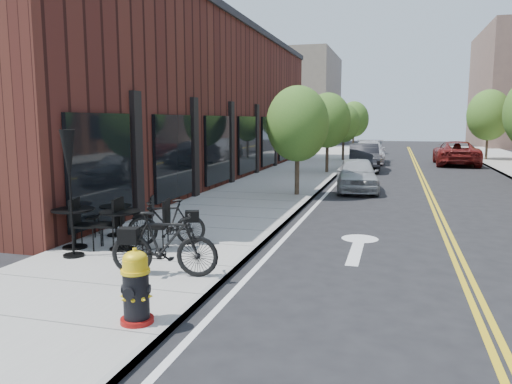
% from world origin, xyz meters
% --- Properties ---
extents(ground, '(120.00, 120.00, 0.00)m').
position_xyz_m(ground, '(0.00, 0.00, 0.00)').
color(ground, black).
rests_on(ground, ground).
extents(sidewalk_near, '(4.00, 70.00, 0.12)m').
position_xyz_m(sidewalk_near, '(-2.00, 10.00, 0.06)').
color(sidewalk_near, '#9E9B93').
rests_on(sidewalk_near, ground).
extents(building_near, '(5.00, 28.00, 7.00)m').
position_xyz_m(building_near, '(-6.50, 14.00, 3.50)').
color(building_near, '#411A15').
rests_on(building_near, ground).
extents(bg_building_left, '(8.00, 14.00, 10.00)m').
position_xyz_m(bg_building_left, '(-8.00, 48.00, 5.00)').
color(bg_building_left, '#726656').
rests_on(bg_building_left, ground).
extents(tree_near_a, '(2.20, 2.20, 3.81)m').
position_xyz_m(tree_near_a, '(-0.60, 9.00, 2.60)').
color(tree_near_a, '#382B1E').
rests_on(tree_near_a, sidewalk_near).
extents(tree_near_b, '(2.30, 2.30, 3.98)m').
position_xyz_m(tree_near_b, '(-0.60, 17.00, 2.71)').
color(tree_near_b, '#382B1E').
rests_on(tree_near_b, sidewalk_near).
extents(tree_near_c, '(2.10, 2.10, 3.67)m').
position_xyz_m(tree_near_c, '(-0.60, 25.00, 2.53)').
color(tree_near_c, '#382B1E').
rests_on(tree_near_c, sidewalk_near).
extents(tree_near_d, '(2.40, 2.40, 4.11)m').
position_xyz_m(tree_near_d, '(-0.60, 33.00, 2.79)').
color(tree_near_d, '#382B1E').
rests_on(tree_near_d, sidewalk_near).
extents(tree_far_c, '(2.80, 2.80, 4.62)m').
position_xyz_m(tree_far_c, '(8.60, 28.00, 3.06)').
color(tree_far_c, '#382B1E').
rests_on(tree_far_c, sidewalk_far).
extents(fire_hydrant, '(0.53, 0.53, 1.00)m').
position_xyz_m(fire_hydrant, '(-0.45, -2.72, 0.59)').
color(fire_hydrant, maroon).
rests_on(fire_hydrant, sidewalk_near).
extents(bicycle_left, '(1.68, 1.03, 0.98)m').
position_xyz_m(bicycle_left, '(-1.86, 1.11, 0.61)').
color(bicycle_left, black).
rests_on(bicycle_left, sidewalk_near).
extents(bicycle_right, '(1.90, 0.83, 1.11)m').
position_xyz_m(bicycle_right, '(-0.97, -0.83, 0.67)').
color(bicycle_right, black).
rests_on(bicycle_right, sidewalk_near).
extents(bistro_set_a, '(2.01, 0.96, 1.06)m').
position_xyz_m(bistro_set_a, '(-3.60, 0.39, 0.66)').
color(bistro_set_a, black).
rests_on(bistro_set_a, sidewalk_near).
extents(bistro_set_b, '(1.97, 0.98, 1.04)m').
position_xyz_m(bistro_set_b, '(-2.60, 0.53, 0.64)').
color(bistro_set_b, black).
rests_on(bistro_set_b, sidewalk_near).
extents(bistro_set_c, '(1.71, 0.95, 0.90)m').
position_xyz_m(bistro_set_c, '(-3.37, 1.61, 0.57)').
color(bistro_set_c, black).
rests_on(bistro_set_c, sidewalk_near).
extents(patio_umbrella, '(0.40, 0.40, 2.44)m').
position_xyz_m(patio_umbrella, '(-3.22, -0.19, 1.87)').
color(patio_umbrella, black).
rests_on(patio_umbrella, sidewalk_near).
extents(parked_car_a, '(1.97, 3.98, 1.31)m').
position_xyz_m(parked_car_a, '(1.32, 11.23, 0.65)').
color(parked_car_a, '#9FA3A7').
rests_on(parked_car_a, ground).
extents(parked_car_b, '(1.95, 4.56, 1.46)m').
position_xyz_m(parked_car_b, '(1.08, 19.31, 0.73)').
color(parked_car_b, black).
rests_on(parked_car_b, ground).
extents(parked_car_c, '(2.11, 5.07, 1.46)m').
position_xyz_m(parked_car_c, '(1.10, 24.20, 0.73)').
color(parked_car_c, '#B8B8BD').
rests_on(parked_car_c, ground).
extents(parked_car_far, '(2.50, 5.34, 1.48)m').
position_xyz_m(parked_car_far, '(6.30, 24.34, 0.74)').
color(parked_car_far, maroon).
rests_on(parked_car_far, ground).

